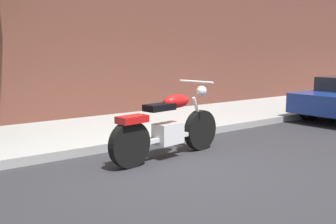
% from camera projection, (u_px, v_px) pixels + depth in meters
% --- Properties ---
extents(ground_plane, '(60.00, 60.00, 0.00)m').
position_uv_depth(ground_plane, '(174.00, 169.00, 5.65)').
color(ground_plane, '#28282D').
extents(sidewalk, '(25.96, 2.74, 0.14)m').
position_uv_depth(sidewalk, '(85.00, 133.00, 7.81)').
color(sidewalk, '#979797').
rests_on(sidewalk, ground).
extents(motorcycle, '(2.19, 0.70, 1.17)m').
position_uv_depth(motorcycle, '(168.00, 128.00, 6.18)').
color(motorcycle, black).
rests_on(motorcycle, ground).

